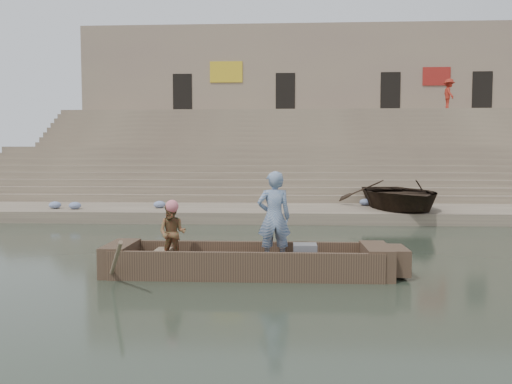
# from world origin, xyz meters

# --- Properties ---
(ground) EXTENTS (120.00, 120.00, 0.00)m
(ground) POSITION_xyz_m (0.00, 0.00, 0.00)
(ground) COLOR #2B3628
(ground) RESTS_ON ground
(lower_landing) EXTENTS (32.00, 4.00, 0.40)m
(lower_landing) POSITION_xyz_m (0.00, 8.00, 0.20)
(lower_landing) COLOR gray
(lower_landing) RESTS_ON ground
(mid_landing) EXTENTS (32.00, 3.00, 2.80)m
(mid_landing) POSITION_xyz_m (0.00, 15.50, 1.40)
(mid_landing) COLOR gray
(mid_landing) RESTS_ON ground
(upper_landing) EXTENTS (32.00, 3.00, 5.20)m
(upper_landing) POSITION_xyz_m (0.00, 22.50, 2.60)
(upper_landing) COLOR gray
(upper_landing) RESTS_ON ground
(ghat_steps) EXTENTS (32.00, 11.00, 5.20)m
(ghat_steps) POSITION_xyz_m (0.00, 17.19, 1.80)
(ghat_steps) COLOR gray
(ghat_steps) RESTS_ON ground
(building_wall) EXTENTS (32.00, 5.07, 11.20)m
(building_wall) POSITION_xyz_m (0.00, 26.50, 5.60)
(building_wall) COLOR gray
(building_wall) RESTS_ON ground
(main_rowboat) EXTENTS (5.00, 1.30, 0.22)m
(main_rowboat) POSITION_xyz_m (-2.83, -1.43, 0.11)
(main_rowboat) COLOR brown
(main_rowboat) RESTS_ON ground
(rowboat_trim) EXTENTS (6.04, 2.63, 1.86)m
(rowboat_trim) POSITION_xyz_m (-2.62, -1.44, 0.31)
(rowboat_trim) COLOR brown
(rowboat_trim) RESTS_ON ground
(standing_man) EXTENTS (0.73, 0.54, 1.83)m
(standing_man) POSITION_xyz_m (-2.29, -1.37, 1.14)
(standing_man) COLOR navy
(standing_man) RESTS_ON main_rowboat
(rowing_man) EXTENTS (0.63, 0.52, 1.19)m
(rowing_man) POSITION_xyz_m (-4.32, -1.41, 0.82)
(rowing_man) COLOR #23692C
(rowing_man) RESTS_ON main_rowboat
(television) EXTENTS (0.46, 0.42, 0.40)m
(television) POSITION_xyz_m (-1.69, -1.43, 0.42)
(television) COLOR slate
(television) RESTS_ON main_rowboat
(beached_rowboat) EXTENTS (4.26, 5.57, 1.08)m
(beached_rowboat) POSITION_xyz_m (2.13, 7.76, 0.94)
(beached_rowboat) COLOR #2D2116
(beached_rowboat) RESTS_ON lower_landing
(pedestrian) EXTENTS (0.72, 1.23, 1.90)m
(pedestrian) POSITION_xyz_m (8.11, 21.60, 6.15)
(pedestrian) COLOR #9E281A
(pedestrian) RESTS_ON upper_landing
(cloth_bundles) EXTENTS (14.08, 2.41, 0.26)m
(cloth_bundles) POSITION_xyz_m (-4.57, 7.72, 0.53)
(cloth_bundles) COLOR #3F5999
(cloth_bundles) RESTS_ON lower_landing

